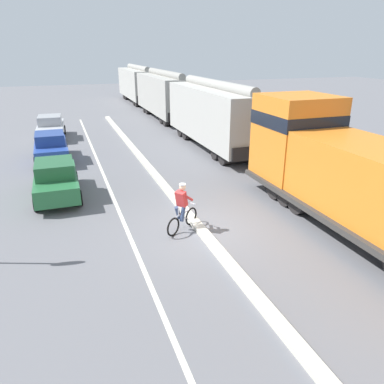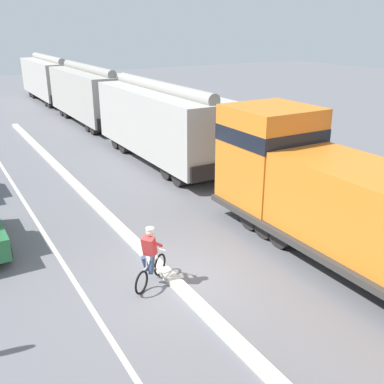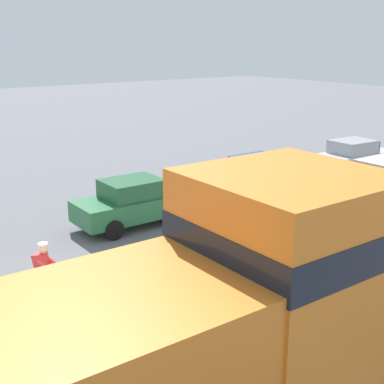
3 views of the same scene
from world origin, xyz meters
TOP-DOWN VIEW (x-y plane):
  - ground_plane at (0.00, 0.00)m, footprint 120.00×120.00m
  - median_curb at (0.00, 6.00)m, footprint 0.36×36.00m
  - lane_stripe at (-2.40, 6.00)m, footprint 0.14×36.00m
  - locomotive at (5.10, -1.46)m, footprint 3.10×11.61m
  - hopper_car_lead at (5.10, 10.69)m, footprint 2.90×10.60m
  - hopper_car_middle at (5.10, 22.29)m, footprint 2.90×10.60m
  - hopper_car_trailing at (5.10, 33.89)m, footprint 2.90×10.60m
  - cyclist at (-0.57, 0.18)m, footprint 1.43×1.04m

SIDE VIEW (x-z plane):
  - ground_plane at x=0.00m, z-range 0.00..0.00m
  - lane_stripe at x=-2.40m, z-range 0.00..0.01m
  - median_curb at x=0.00m, z-range 0.00..0.16m
  - cyclist at x=-0.57m, z-range -0.04..1.67m
  - locomotive at x=5.10m, z-range -0.30..3.90m
  - hopper_car_lead at x=5.10m, z-range -0.01..4.17m
  - hopper_car_middle at x=5.10m, z-range -0.01..4.17m
  - hopper_car_trailing at x=5.10m, z-range -0.01..4.17m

